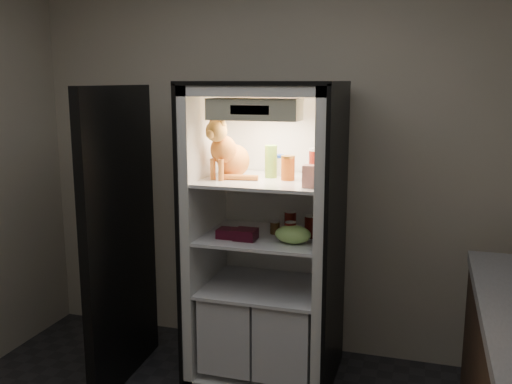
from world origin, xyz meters
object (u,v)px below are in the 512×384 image
soda_can_a (290,222)px  berry_box_left (227,233)px  grape_bag (293,234)px  salsa_jar (288,168)px  refrigerator (267,255)px  soda_can_b (311,227)px  pepper_jar (318,164)px  soda_can_c (291,232)px  tabby_cat (228,154)px  mayo_tub (277,165)px  parmesan_shaker (271,161)px  berry_box_right (246,234)px  condiment_jar (275,227)px  cream_carton (310,176)px

soda_can_a → berry_box_left: bearing=-146.2°
grape_bag → salsa_jar: bearing=116.4°
grape_bag → refrigerator: bearing=137.8°
salsa_jar → soda_can_b: size_ratio=1.09×
pepper_jar → soda_can_c: size_ratio=1.57×
tabby_cat → berry_box_left: tabby_cat is taller
mayo_tub → salsa_jar: 0.21m
parmesan_shaker → berry_box_right: 0.47m
soda_can_a → berry_box_left: 0.41m
berry_box_left → berry_box_right: bearing=-4.0°
pepper_jar → tabby_cat: bearing=-170.9°
soda_can_a → condiment_jar: size_ratio=1.65×
tabby_cat → parmesan_shaker: bearing=37.1°
tabby_cat → cream_carton: 0.57m
soda_can_a → tabby_cat: bearing=-162.6°
cream_carton → soda_can_a: cream_carton is taller
salsa_jar → condiment_jar: 0.39m
soda_can_b → condiment_jar: soda_can_b is taller
parmesan_shaker → grape_bag: (0.19, -0.20, -0.40)m
soda_can_b → berry_box_left: size_ratio=1.21×
grape_bag → berry_box_right: grape_bag is taller
parmesan_shaker → mayo_tub: size_ratio=1.55×
soda_can_c → parmesan_shaker: bearing=134.6°
salsa_jar → soda_can_b: salsa_jar is taller
mayo_tub → grape_bag: 0.51m
refrigerator → parmesan_shaker: (0.02, 0.01, 0.60)m
refrigerator → mayo_tub: 0.58m
soda_can_a → grape_bag: 0.24m
parmesan_shaker → salsa_jar: 0.14m
soda_can_a → soda_can_b: bearing=-27.6°
refrigerator → parmesan_shaker: bearing=17.1°
soda_can_b → soda_can_c: size_ratio=1.11×
salsa_jar → cream_carton: size_ratio=1.18×
soda_can_c → grape_bag: bearing=-50.0°
mayo_tub → salsa_jar: size_ratio=0.87×
soda_can_b → grape_bag: 0.17m
tabby_cat → soda_can_b: bearing=23.3°
cream_carton → berry_box_right: 0.55m
berry_box_left → soda_can_b: bearing=17.3°
soda_can_c → refrigerator: bearing=138.8°
salsa_jar → soda_can_b: 0.38m
mayo_tub → berry_box_left: bearing=-126.6°
mayo_tub → soda_can_a: bearing=-35.9°
salsa_jar → berry_box_right: salsa_jar is taller
condiment_jar → grape_bag: size_ratio=0.39×
mayo_tub → berry_box_right: mayo_tub is taller
pepper_jar → soda_can_b: size_ratio=1.41×
soda_can_a → condiment_jar: (-0.08, -0.05, -0.03)m
parmesan_shaker → pepper_jar: bearing=1.0°
tabby_cat → grape_bag: bearing=4.2°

